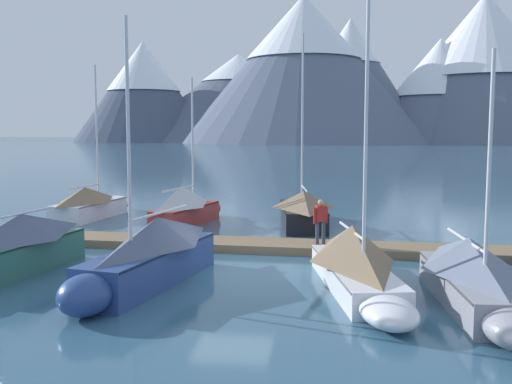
{
  "coord_description": "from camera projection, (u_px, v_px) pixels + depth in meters",
  "views": [
    {
      "loc": [
        3.03,
        -18.03,
        4.56
      ],
      "look_at": [
        0.0,
        6.0,
        2.0
      ],
      "focal_mm": 41.0,
      "sensor_mm": 36.0,
      "label": 1
    }
  ],
  "objects": [
    {
      "name": "ground_plane",
      "position": [
        232.0,
        274.0,
        18.65
      ],
      "size": [
        700.0,
        700.0,
        0.0
      ],
      "primitive_type": "plane",
      "color": "#335B75"
    },
    {
      "name": "sailboat_outer_slip",
      "position": [
        356.0,
        261.0,
        16.71
      ],
      "size": [
        2.9,
        7.5,
        8.18
      ],
      "color": "white",
      "rests_on": "ground"
    },
    {
      "name": "mountain_central_massif",
      "position": [
        239.0,
        97.0,
        249.69
      ],
      "size": [
        95.81,
        95.81,
        36.89
      ],
      "color": "#4C566B",
      "rests_on": "ground"
    },
    {
      "name": "mountain_shoulder_ridge",
      "position": [
        303.0,
        66.0,
        220.45
      ],
      "size": [
        94.63,
        94.63,
        55.07
      ],
      "color": "slate",
      "rests_on": "ground"
    },
    {
      "name": "sailboat_mid_dock_port",
      "position": [
        187.0,
        206.0,
        28.35
      ],
      "size": [
        2.66,
        5.97,
        7.12
      ],
      "color": "#B2332D",
      "rests_on": "ground"
    },
    {
      "name": "sailboat_end_of_dock",
      "position": [
        474.0,
        276.0,
        15.06
      ],
      "size": [
        2.05,
        6.78,
        6.48
      ],
      "color": "#93939E",
      "rests_on": "ground"
    },
    {
      "name": "sailboat_nearest_berth",
      "position": [
        92.0,
        203.0,
        30.65
      ],
      "size": [
        2.49,
        6.54,
        7.98
      ],
      "color": "silver",
      "rests_on": "ground"
    },
    {
      "name": "mountain_rear_spur",
      "position": [
        440.0,
        86.0,
        231.88
      ],
      "size": [
        64.57,
        64.57,
        40.91
      ],
      "color": "slate",
      "rests_on": "ground"
    },
    {
      "name": "person_on_dock",
      "position": [
        321.0,
        219.0,
        21.87
      ],
      "size": [
        0.53,
        0.37,
        1.69
      ],
      "color": "#384256",
      "rests_on": "dock"
    },
    {
      "name": "dock",
      "position": [
        250.0,
        245.0,
        22.58
      ],
      "size": [
        21.88,
        3.28,
        0.3
      ],
      "color": "#846B4C",
      "rests_on": "ground"
    },
    {
      "name": "sailboat_mid_dock_starboard",
      "position": [
        148.0,
        254.0,
        17.16
      ],
      "size": [
        2.86,
        7.2,
        7.61
      ],
      "color": "navy",
      "rests_on": "ground"
    },
    {
      "name": "sailboat_far_berth",
      "position": [
        302.0,
        208.0,
        28.07
      ],
      "size": [
        2.68,
        6.83,
        9.11
      ],
      "color": "black",
      "rests_on": "ground"
    },
    {
      "name": "mountain_north_horn",
      "position": [
        483.0,
        63.0,
        234.69
      ],
      "size": [
        90.96,
        90.96,
        58.85
      ],
      "color": "slate",
      "rests_on": "ground"
    },
    {
      "name": "mountain_east_summit",
      "position": [
        350.0,
        78.0,
        233.9
      ],
      "size": [
        62.72,
        62.72,
        49.06
      ],
      "color": "slate",
      "rests_on": "ground"
    },
    {
      "name": "mountain_west_summit",
      "position": [
        144.0,
        89.0,
        236.24
      ],
      "size": [
        56.66,
        56.66,
        40.4
      ],
      "color": "#424C60",
      "rests_on": "ground"
    },
    {
      "name": "sailboat_second_berth",
      "position": [
        9.0,
        248.0,
        18.3
      ],
      "size": [
        2.53,
        6.95,
        8.03
      ],
      "color": "#336B56",
      "rests_on": "ground"
    }
  ]
}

